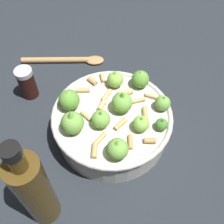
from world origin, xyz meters
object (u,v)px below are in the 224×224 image
pepper_shaker (27,83)px  olive_oil_bottle (35,191)px  wooden_spoon (68,60)px  cooking_pan (112,121)px

pepper_shaker → olive_oil_bottle: (-0.26, 0.17, 0.06)m
olive_oil_bottle → pepper_shaker: bearing=-32.4°
pepper_shaker → wooden_spoon: 0.15m
cooking_pan → wooden_spoon: (0.25, -0.09, -0.04)m
cooking_pan → wooden_spoon: size_ratio=1.38×
pepper_shaker → olive_oil_bottle: olive_oil_bottle is taller
olive_oil_bottle → wooden_spoon: bearing=-48.3°
olive_oil_bottle → wooden_spoon: (0.28, -0.31, -0.10)m
pepper_shaker → wooden_spoon: bearing=-82.8°
wooden_spoon → olive_oil_bottle: bearing=131.7°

